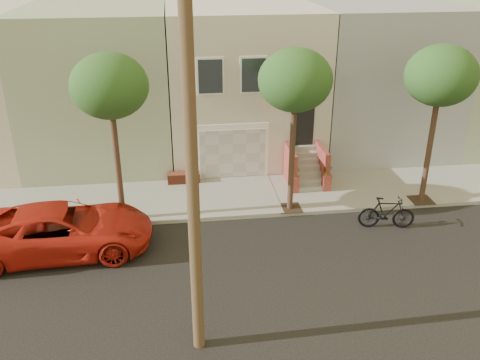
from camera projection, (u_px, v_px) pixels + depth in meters
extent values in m
plane|color=black|center=(285.00, 268.00, 17.04)|extent=(90.00, 90.00, 0.00)
cube|color=gray|center=(259.00, 195.00, 21.84)|extent=(40.00, 3.70, 0.15)
cube|color=beige|center=(241.00, 79.00, 25.63)|extent=(7.00, 8.00, 7.00)
cube|color=gray|center=(101.00, 83.00, 24.84)|extent=(6.50, 8.00, 7.00)
cube|color=#909398|center=(373.00, 75.00, 26.42)|extent=(6.50, 8.00, 7.00)
cube|color=white|center=(232.00, 151.00, 22.87)|extent=(3.20, 0.12, 2.50)
cube|color=beige|center=(233.00, 153.00, 22.86)|extent=(2.90, 0.06, 2.20)
cube|color=gray|center=(238.00, 195.00, 21.70)|extent=(3.20, 3.70, 0.02)
cube|color=brown|center=(184.00, 178.00, 22.75)|extent=(1.40, 0.45, 0.44)
cube|color=black|center=(303.00, 124.00, 22.71)|extent=(1.00, 0.06, 2.00)
cube|color=#3F4751|center=(210.00, 76.00, 21.33)|extent=(1.00, 0.06, 1.40)
cube|color=white|center=(210.00, 76.00, 21.35)|extent=(1.15, 0.05, 1.55)
cube|color=#3F4751|center=(254.00, 75.00, 21.54)|extent=(1.00, 0.06, 1.40)
cube|color=white|center=(254.00, 75.00, 21.56)|extent=(1.15, 0.05, 1.55)
cube|color=#3F4751|center=(296.00, 74.00, 21.75)|extent=(1.00, 0.06, 1.40)
cube|color=white|center=(296.00, 74.00, 21.77)|extent=(1.15, 0.05, 1.55)
cube|color=gray|center=(310.00, 188.00, 22.05)|extent=(1.20, 0.28, 0.20)
cube|color=gray|center=(309.00, 181.00, 22.22)|extent=(1.20, 0.28, 0.20)
cube|color=gray|center=(307.00, 174.00, 22.39)|extent=(1.20, 0.28, 0.20)
cube|color=gray|center=(306.00, 168.00, 22.56)|extent=(1.20, 0.28, 0.20)
cube|color=gray|center=(305.00, 161.00, 22.73)|extent=(1.20, 0.28, 0.20)
cube|color=gray|center=(303.00, 154.00, 22.90)|extent=(1.20, 0.28, 0.20)
cube|color=gray|center=(302.00, 148.00, 23.06)|extent=(1.20, 0.28, 0.20)
cube|color=brown|center=(290.00, 166.00, 22.43)|extent=(0.18, 1.96, 1.60)
cube|color=brown|center=(322.00, 165.00, 22.60)|extent=(0.18, 1.96, 1.60)
cube|color=brown|center=(294.00, 184.00, 21.83)|extent=(0.35, 0.35, 0.70)
imported|color=#1F4117|center=(295.00, 172.00, 21.59)|extent=(0.40, 0.35, 0.45)
cube|color=brown|center=(327.00, 182.00, 21.99)|extent=(0.35, 0.35, 0.70)
imported|color=#1F4117|center=(327.00, 170.00, 21.75)|extent=(0.41, 0.35, 0.45)
cube|color=#2D2116|center=(123.00, 218.00, 19.86)|extent=(0.90, 0.90, 0.02)
cylinder|color=#372519|center=(118.00, 168.00, 18.99)|extent=(0.22, 0.22, 4.20)
ellipsoid|color=#1F4117|center=(109.00, 86.00, 17.72)|extent=(2.70, 2.57, 2.29)
cube|color=#2D2116|center=(290.00, 208.00, 20.61)|extent=(0.90, 0.90, 0.02)
cylinder|color=#372519|center=(292.00, 159.00, 19.74)|extent=(0.22, 0.22, 4.20)
ellipsoid|color=#1F4117|center=(295.00, 80.00, 18.48)|extent=(2.70, 2.57, 2.29)
cube|color=#2D2116|center=(421.00, 200.00, 21.25)|extent=(0.90, 0.90, 0.02)
cylinder|color=#372519|center=(429.00, 152.00, 20.38)|extent=(0.22, 0.22, 4.20)
ellipsoid|color=#1F4117|center=(441.00, 75.00, 19.11)|extent=(2.70, 2.57, 2.29)
cylinder|color=#42321F|center=(192.00, 173.00, 11.73)|extent=(0.30, 0.30, 10.00)
imported|color=red|center=(62.00, 230.00, 17.66)|extent=(6.23, 3.10, 1.69)
imported|color=black|center=(387.00, 213.00, 19.25)|extent=(2.16, 0.93, 1.25)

